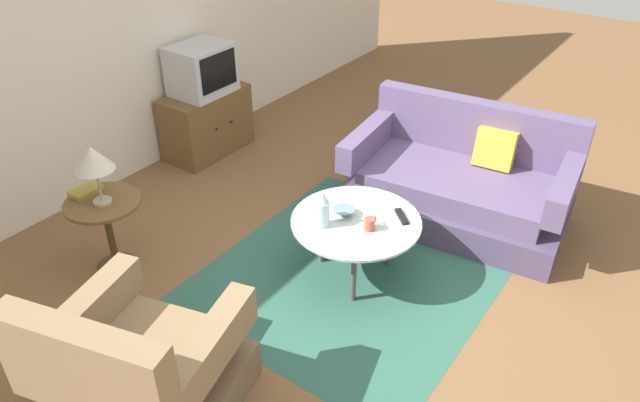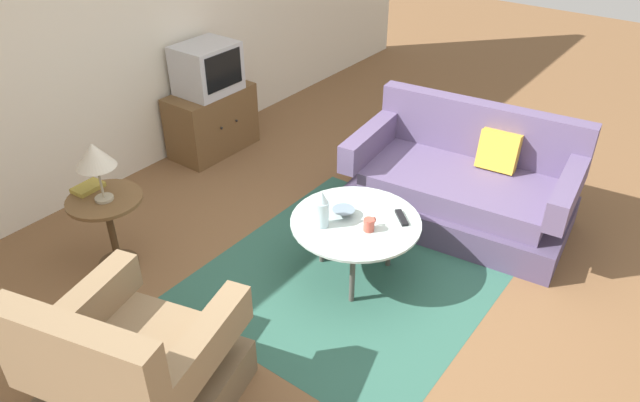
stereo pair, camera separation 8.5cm
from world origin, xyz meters
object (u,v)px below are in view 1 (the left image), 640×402
at_px(tv_remote_dark, 402,216).
at_px(mug, 370,224).
at_px(armchair, 141,376).
at_px(television, 201,69).
at_px(vase, 322,209).
at_px(bowl, 344,212).
at_px(book, 86,191).
at_px(side_table, 107,220).
at_px(coffee_table, 356,224).
at_px(couch, 459,184).
at_px(tv_stand, 207,122).
at_px(table_lamp, 93,159).

bearing_deg(tv_remote_dark, mug, 109.51).
distance_m(armchair, television, 3.08).
xyz_separation_m(vase, tv_remote_dark, (0.38, -0.38, -0.12)).
distance_m(mug, bowl, 0.23).
relative_size(mug, tv_remote_dark, 0.72).
distance_m(vase, book, 1.63).
xyz_separation_m(side_table, book, (0.00, 0.18, 0.17)).
bearing_deg(book, coffee_table, -63.28).
relative_size(couch, tv_stand, 2.13).
bearing_deg(tv_stand, book, -162.13).
bearing_deg(couch, side_table, 43.78).
xyz_separation_m(table_lamp, mug, (0.89, -1.53, -0.39)).
distance_m(table_lamp, bowl, 1.65).
distance_m(tv_stand, vase, 2.22).
relative_size(tv_remote_dark, book, 0.77).
bearing_deg(mug, coffee_table, 73.63).
distance_m(tv_stand, book, 1.78).
height_order(coffee_table, vase, vase).
xyz_separation_m(television, bowl, (-0.76, -2.03, -0.34)).
bearing_deg(vase, table_lamp, 120.67).
height_order(armchair, side_table, armchair).
relative_size(table_lamp, mug, 3.59).
height_order(armchair, television, television).
height_order(armchair, bowl, armchair).
distance_m(coffee_table, television, 2.30).
relative_size(tv_stand, vase, 3.11).
relative_size(couch, tv_remote_dark, 10.94).
bearing_deg(table_lamp, tv_remote_dark, -55.52).
relative_size(tv_stand, book, 3.95).
relative_size(television, book, 2.53).
xyz_separation_m(television, table_lamp, (-1.68, -0.73, 0.06)).
bearing_deg(mug, television, 70.64).
bearing_deg(table_lamp, book, 86.11).
height_order(couch, mug, couch).
height_order(coffee_table, book, book).
relative_size(armchair, television, 1.98).
distance_m(television, bowl, 2.20).
bearing_deg(book, table_lamp, -96.83).
bearing_deg(mug, table_lamp, 120.09).
distance_m(television, table_lamp, 1.83).
distance_m(couch, side_table, 2.64).
height_order(tv_stand, bowl, tv_stand).
distance_m(side_table, tv_remote_dark, 2.00).
bearing_deg(table_lamp, side_table, 63.99).
distance_m(armchair, book, 1.55).
xyz_separation_m(table_lamp, bowl, (0.92, -1.31, -0.40)).
distance_m(side_table, mug, 1.79).
distance_m(armchair, table_lamp, 1.47).
bearing_deg(side_table, book, 88.80).
bearing_deg(television, table_lamp, -156.61).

